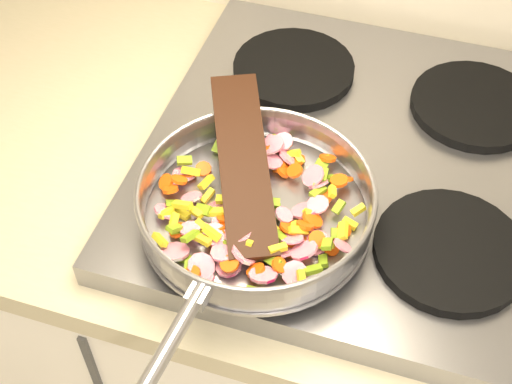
% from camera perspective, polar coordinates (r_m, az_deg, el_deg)
% --- Properties ---
extents(cooktop, '(0.60, 0.60, 0.04)m').
position_cam_1_polar(cooktop, '(1.03, 8.36, 2.33)').
color(cooktop, '#939399').
rests_on(cooktop, counter_top).
extents(grate_fl, '(0.19, 0.19, 0.02)m').
position_cam_1_polar(grate_fl, '(0.94, -1.58, -0.51)').
color(grate_fl, black).
rests_on(grate_fl, cooktop).
extents(grate_fr, '(0.19, 0.19, 0.02)m').
position_cam_1_polar(grate_fr, '(0.92, 15.24, -4.53)').
color(grate_fr, black).
rests_on(grate_fr, cooktop).
extents(grate_bl, '(0.19, 0.19, 0.02)m').
position_cam_1_polar(grate_bl, '(1.13, 3.04, 9.83)').
color(grate_bl, black).
rests_on(grate_bl, cooktop).
extents(grate_br, '(0.19, 0.19, 0.02)m').
position_cam_1_polar(grate_br, '(1.12, 17.11, 6.65)').
color(grate_br, black).
rests_on(grate_br, cooktop).
extents(saute_pan, '(0.34, 0.50, 0.06)m').
position_cam_1_polar(saute_pan, '(0.88, -0.06, -0.90)').
color(saute_pan, '#9E9EA5').
rests_on(saute_pan, grate_fl).
extents(vegetable_heap, '(0.27, 0.28, 0.05)m').
position_cam_1_polar(vegetable_heap, '(0.89, -0.06, -1.63)').
color(vegetable_heap, yellow).
rests_on(vegetable_heap, saute_pan).
extents(wooden_spatula, '(0.17, 0.27, 0.07)m').
position_cam_1_polar(wooden_spatula, '(0.90, -1.04, 2.40)').
color(wooden_spatula, black).
rests_on(wooden_spatula, saute_pan).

